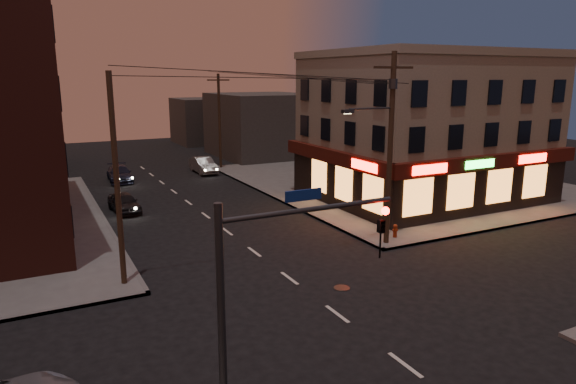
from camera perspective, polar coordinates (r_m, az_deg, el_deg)
ground at (r=20.34m, az=5.48°, el=-13.35°), size 120.00×120.00×0.00m
sidewalk_ne at (r=45.15m, az=11.85°, el=1.19°), size 24.00×28.00×0.15m
pizza_building at (r=38.85m, az=14.97°, el=7.05°), size 15.85×12.85×10.50m
bg_building_ne_a at (r=58.71m, az=-2.89°, el=7.45°), size 10.00×12.00×7.00m
bg_building_ne_b at (r=71.06m, az=-9.06°, el=7.83°), size 8.00×8.00×6.00m
utility_pole_main at (r=27.08m, az=11.14°, el=5.80°), size 4.20×0.44×10.00m
utility_pole_far at (r=50.38m, az=-7.62°, el=7.79°), size 0.26×0.26×9.00m
utility_pole_west at (r=22.46m, az=-18.49°, el=1.11°), size 0.24×0.24×9.00m
traffic_signal at (r=11.69m, az=-2.59°, el=-11.39°), size 4.49×0.32×6.47m
sedan_near at (r=36.07m, az=-17.75°, el=-1.12°), size 1.91×3.96×1.30m
sedan_mid at (r=48.94m, az=-9.39°, el=2.97°), size 1.57×4.51×1.48m
sedan_far at (r=46.66m, az=-18.21°, el=1.93°), size 2.12×4.72×1.35m
fire_hydrant at (r=29.21m, az=11.82°, el=-4.18°), size 0.33×0.33×0.74m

